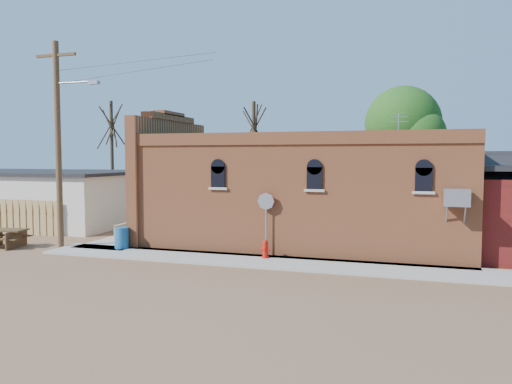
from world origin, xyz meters
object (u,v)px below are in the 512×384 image
(brick_bar, at_px, (300,193))
(picnic_table, at_px, (4,235))
(utility_pole, at_px, (59,140))
(stop_sign, at_px, (266,207))
(trash_barrel, at_px, (122,238))
(fire_hydrant, at_px, (265,249))

(brick_bar, relative_size, picnic_table, 7.49)
(utility_pole, xyz_separation_m, picnic_table, (-2.52, -0.70, -4.24))
(stop_sign, bearing_deg, utility_pole, -153.41)
(trash_barrel, bearing_deg, brick_bar, 29.91)
(brick_bar, bearing_deg, utility_pole, -156.31)
(utility_pole, bearing_deg, trash_barrel, 6.02)
(brick_bar, relative_size, utility_pole, 1.82)
(utility_pole, bearing_deg, fire_hydrant, 1.32)
(fire_hydrant, distance_m, picnic_table, 11.89)
(stop_sign, xyz_separation_m, picnic_table, (-11.77, -1.30, -1.49))
(fire_hydrant, bearing_deg, stop_sign, 94.98)
(utility_pole, distance_m, trash_barrel, 5.11)
(utility_pole, distance_m, fire_hydrant, 10.29)
(utility_pole, relative_size, picnic_table, 4.11)
(brick_bar, distance_m, fire_hydrant, 4.53)
(fire_hydrant, relative_size, stop_sign, 0.28)
(brick_bar, bearing_deg, trash_barrel, -150.09)
(brick_bar, xyz_separation_m, fire_hydrant, (-0.46, -4.08, -1.91))
(fire_hydrant, distance_m, trash_barrel, 6.48)
(stop_sign, height_order, trash_barrel, stop_sign)
(fire_hydrant, bearing_deg, picnic_table, 177.43)
(trash_barrel, relative_size, picnic_table, 0.42)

